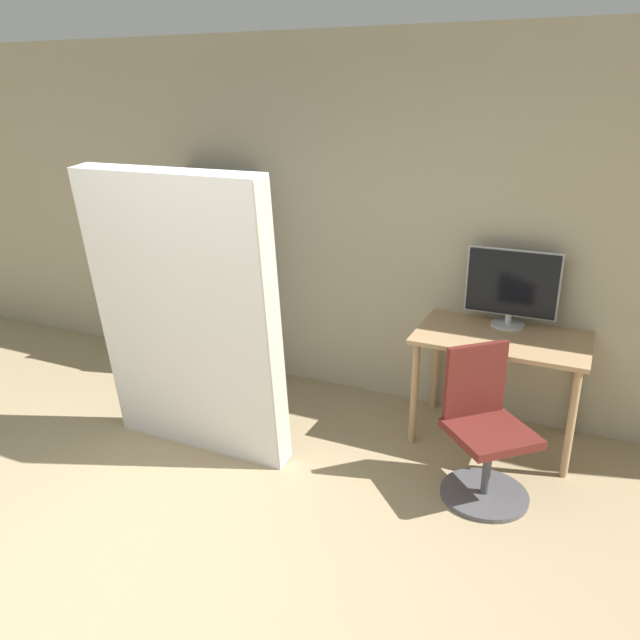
# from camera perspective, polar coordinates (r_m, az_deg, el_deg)

# --- Properties ---
(ground_plane) EXTENTS (16.00, 16.00, 0.00)m
(ground_plane) POSITION_cam_1_polar(r_m,az_deg,el_deg) (3.30, -20.94, -25.16)
(ground_plane) COLOR #9E8966
(wall_back) EXTENTS (8.00, 0.06, 2.70)m
(wall_back) POSITION_cam_1_polar(r_m,az_deg,el_deg) (4.82, 1.54, 8.96)
(wall_back) COLOR tan
(wall_back) RESTS_ON ground
(desk) EXTENTS (1.11, 0.68, 0.77)m
(desk) POSITION_cam_1_polar(r_m,az_deg,el_deg) (4.32, 16.19, -2.75)
(desk) COLOR tan
(desk) RESTS_ON ground
(monitor) EXTENTS (0.61, 0.22, 0.54)m
(monitor) POSITION_cam_1_polar(r_m,az_deg,el_deg) (4.39, 17.13, 2.95)
(monitor) COLOR #B7B7BC
(monitor) RESTS_ON desk
(office_chair) EXTENTS (0.62, 0.62, 0.91)m
(office_chair) POSITION_cam_1_polar(r_m,az_deg,el_deg) (3.85, 14.78, -10.48)
(office_chair) COLOR #4C4C51
(office_chair) RESTS_ON ground
(bookshelf) EXTENTS (0.70, 0.31, 1.69)m
(bookshelf) POSITION_cam_1_polar(r_m,az_deg,el_deg) (5.33, -10.03, 3.89)
(bookshelf) COLOR black
(bookshelf) RESTS_ON ground
(mattress_near) EXTENTS (1.28, 0.37, 1.88)m
(mattress_near) POSITION_cam_1_polar(r_m,az_deg,el_deg) (3.99, -12.10, 0.03)
(mattress_near) COLOR silver
(mattress_near) RESTS_ON ground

